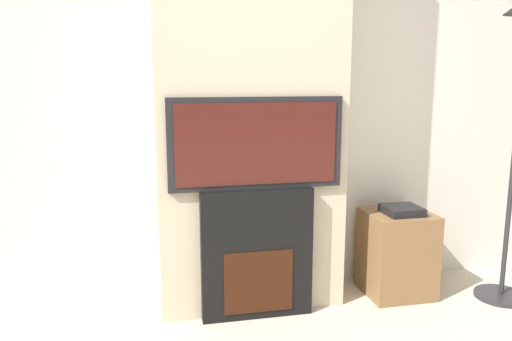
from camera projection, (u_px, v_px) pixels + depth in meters
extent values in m
cube|color=silver|center=(242.00, 85.00, 3.15)|extent=(6.00, 0.06, 2.70)
cube|color=beige|center=(249.00, 86.00, 2.94)|extent=(1.11, 0.38, 2.70)
cube|color=black|center=(256.00, 253.00, 2.93)|extent=(0.65, 0.14, 0.77)
cube|color=#33160A|center=(259.00, 282.00, 2.89)|extent=(0.41, 0.01, 0.37)
cube|color=black|center=(256.00, 143.00, 2.81)|extent=(1.00, 0.06, 0.52)
cube|color=#471914|center=(257.00, 144.00, 2.78)|extent=(0.92, 0.01, 0.46)
cylinder|color=#262628|center=(501.00, 296.00, 3.22)|extent=(0.33, 0.33, 0.03)
cube|color=brown|center=(396.00, 253.00, 3.25)|extent=(0.41, 0.40, 0.55)
cube|color=black|center=(402.00, 210.00, 3.16)|extent=(0.23, 0.22, 0.05)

